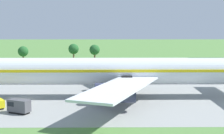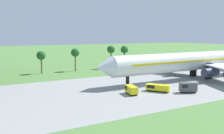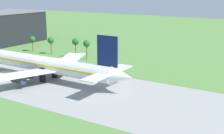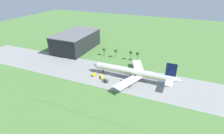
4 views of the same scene
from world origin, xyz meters
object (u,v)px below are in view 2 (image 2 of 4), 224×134
at_px(fuel_truck, 131,90).
at_px(catering_van, 188,87).
at_px(jet_airliner, 198,61).
at_px(baggage_tug, 157,88).

bearing_deg(fuel_truck, catering_van, -22.99).
relative_size(jet_airliner, baggage_tug, 12.56).
distance_m(baggage_tug, catering_van, 8.10).
bearing_deg(jet_airliner, fuel_truck, -165.70).
height_order(fuel_truck, catering_van, catering_van).
distance_m(fuel_truck, catering_van, 15.45).
bearing_deg(jet_airliner, catering_van, -143.83).
relative_size(jet_airliner, catering_van, 16.45).
xyz_separation_m(jet_airliner, catering_van, (-20.28, -14.83, -4.73)).
xyz_separation_m(jet_airliner, baggage_tug, (-26.55, -9.71, -5.13)).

